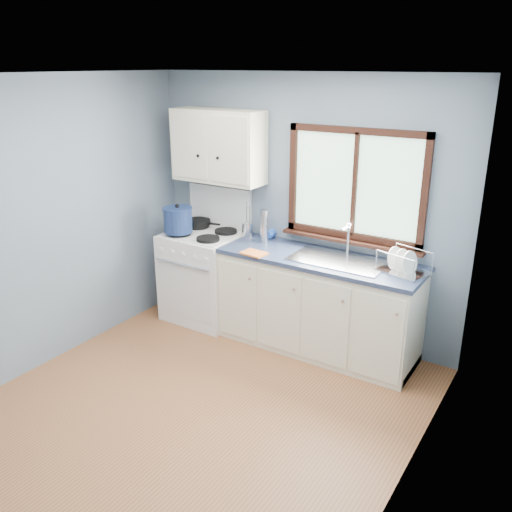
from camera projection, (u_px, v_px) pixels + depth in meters
The scene contains 18 objects.
floor at pixel (188, 417), 4.18m from camera, with size 3.20×3.60×0.02m, color #9A5E37.
ceiling at pixel (171, 73), 3.33m from camera, with size 3.20×3.60×0.02m, color white.
wall_back at pixel (302, 209), 5.19m from camera, with size 3.20×0.02×2.50m, color slate.
wall_left at pixel (33, 229), 4.57m from camera, with size 0.02×3.60×2.50m, color slate.
wall_right at pixel (409, 320), 2.94m from camera, with size 0.02×3.60×2.50m, color slate.
gas_range at pixel (205, 273), 5.66m from camera, with size 0.76×0.69×1.36m.
base_cabinets at pixel (318, 308), 5.04m from camera, with size 1.85×0.60×0.88m.
countertop at pixel (320, 259), 4.88m from camera, with size 1.89×0.64×0.04m, color #212C47.
sink at pixel (338, 267), 4.80m from camera, with size 0.84×0.46×0.44m.
window at pixel (354, 193), 4.82m from camera, with size 1.36×0.10×1.03m.
upper_cabinets at pixel (218, 146), 5.29m from camera, with size 0.95×0.35×0.70m.
skillet at pixel (198, 222), 5.71m from camera, with size 0.40×0.29×0.05m.
stockpot at pixel (178, 220), 5.42m from camera, with size 0.39×0.39×0.29m.
utensil_crock at pixel (248, 229), 5.42m from camera, with size 0.11×0.11×0.36m.
thermos at pixel (264, 226), 5.22m from camera, with size 0.08×0.08×0.33m, color silver.
soap_bottle at pixel (268, 228), 5.32m from camera, with size 0.09×0.09×0.23m, color blue.
dish_towel at pixel (254, 253), 4.94m from camera, with size 0.22×0.16×0.02m, color orange.
dish_rack at pixel (403, 266), 4.51m from camera, with size 0.45×0.39×0.20m.
Camera 1 is at (2.33, -2.69, 2.57)m, focal length 38.00 mm.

